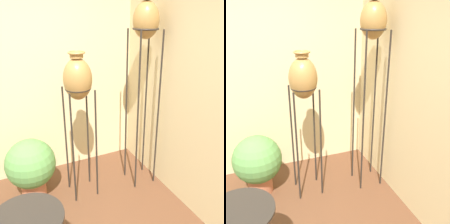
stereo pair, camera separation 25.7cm
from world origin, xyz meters
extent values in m
cylinder|color=#28231E|center=(1.37, 0.86, 0.94)|extent=(0.02, 0.02, 1.88)
cylinder|color=#28231E|center=(1.65, 0.86, 0.94)|extent=(0.02, 0.02, 1.88)
cylinder|color=#28231E|center=(1.37, 1.13, 0.94)|extent=(0.02, 0.02, 1.88)
cylinder|color=#28231E|center=(1.65, 1.13, 0.94)|extent=(0.02, 0.02, 1.88)
torus|color=#28231E|center=(1.51, 1.00, 1.88)|extent=(0.28, 0.28, 0.02)
ellipsoid|color=olive|center=(1.51, 1.00, 1.97)|extent=(0.28, 0.28, 0.38)
cylinder|color=#28231E|center=(0.63, 0.94, 0.66)|extent=(0.02, 0.02, 1.31)
cylinder|color=#28231E|center=(0.90, 0.94, 0.66)|extent=(0.02, 0.02, 1.31)
cylinder|color=#28231E|center=(0.63, 1.21, 0.66)|extent=(0.02, 0.02, 1.31)
cylinder|color=#28231E|center=(0.90, 1.21, 0.66)|extent=(0.02, 0.02, 1.31)
torus|color=#28231E|center=(0.76, 1.07, 1.31)|extent=(0.28, 0.28, 0.02)
ellipsoid|color=olive|center=(0.76, 1.07, 1.41)|extent=(0.30, 0.30, 0.44)
cylinder|color=olive|center=(0.76, 1.07, 1.65)|extent=(0.14, 0.14, 0.05)
torus|color=olive|center=(0.76, 1.07, 1.68)|extent=(0.18, 0.18, 0.02)
cylinder|color=#28231E|center=(0.02, 0.08, 0.74)|extent=(0.53, 0.53, 0.02)
cylinder|color=#B26647|center=(0.21, 1.23, 0.12)|extent=(0.28, 0.28, 0.24)
torus|color=#B26647|center=(0.21, 1.23, 0.24)|extent=(0.31, 0.31, 0.02)
sphere|color=#568E47|center=(0.21, 1.23, 0.45)|extent=(0.57, 0.57, 0.57)
camera|label=1|loc=(-0.04, -1.44, 2.12)|focal=42.00mm
camera|label=2|loc=(0.19, -1.54, 2.12)|focal=42.00mm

